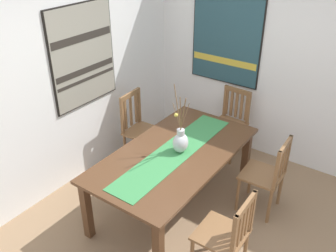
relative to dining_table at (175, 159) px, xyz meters
name	(u,v)px	position (x,y,z in m)	size (l,w,h in m)	color
ground_plane	(203,232)	(-0.18, -0.49, -0.65)	(6.40, 6.40, 0.03)	#8E7051
wall_back	(66,74)	(-0.18, 1.37, 0.72)	(6.40, 0.12, 2.70)	white
wall_side	(285,61)	(1.68, -0.49, 0.72)	(0.12, 6.40, 2.70)	white
dining_table	(175,159)	(0.00, 0.00, 0.00)	(1.96, 1.05, 0.72)	#51331E
table_runner	(175,152)	(0.00, 0.00, 0.09)	(1.80, 0.36, 0.01)	#388447
centerpiece_vase	(180,141)	(0.04, -0.04, 0.22)	(0.23, 0.27, 0.76)	silver
chair_0	(227,234)	(-0.51, -0.91, -0.15)	(0.43, 0.43, 0.90)	brown
chair_1	(230,121)	(1.35, 0.01, -0.14)	(0.45, 0.45, 0.92)	brown
chair_2	(267,174)	(0.52, -0.85, -0.15)	(0.44, 0.44, 0.92)	brown
chair_3	(140,128)	(0.49, 0.89, -0.14)	(0.45, 0.45, 0.97)	brown
painting_on_back_wall	(83,56)	(0.04, 1.31, 0.88)	(0.94, 0.05, 1.17)	black
painting_on_side_wall	(226,41)	(1.62, 0.30, 0.85)	(0.05, 0.99, 1.15)	black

